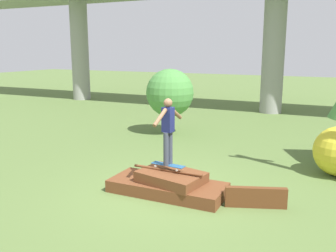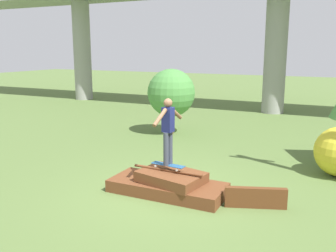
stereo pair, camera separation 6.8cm
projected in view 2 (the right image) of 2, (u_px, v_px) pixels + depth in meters
name	position (u px, v px, depth m)	size (l,w,h in m)	color
ground_plane	(167.00, 193.00, 8.51)	(80.00, 80.00, 0.00)	#567038
scrap_pile	(168.00, 184.00, 8.46)	(2.64, 1.21, 0.58)	brown
scrap_plank_loose	(256.00, 198.00, 7.70)	(1.23, 0.56, 0.43)	#5B3319
skateboard	(168.00, 165.00, 8.44)	(0.82, 0.27, 0.09)	#23517F
skater	(168.00, 127.00, 8.26)	(0.24, 1.17, 1.50)	#383D4C
tree_behind_right	(171.00, 93.00, 14.17)	(1.81, 1.81, 2.49)	brown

